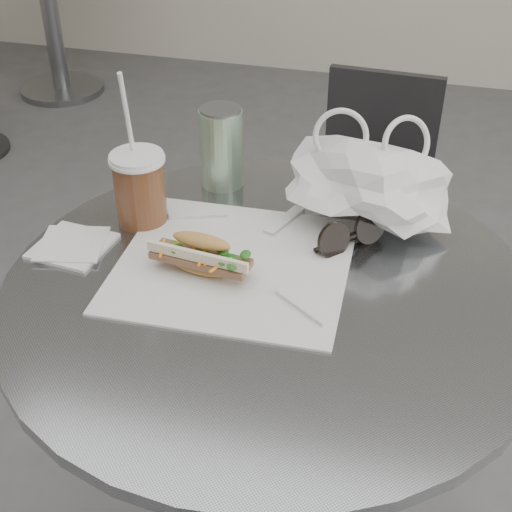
% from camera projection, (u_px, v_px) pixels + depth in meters
% --- Properties ---
extents(cafe_table, '(0.76, 0.76, 0.74)m').
position_uv_depth(cafe_table, '(268.00, 417.00, 1.16)').
color(cafe_table, slate).
rests_on(cafe_table, ground).
extents(chair_far, '(0.37, 0.38, 0.71)m').
position_uv_depth(chair_far, '(363.00, 230.00, 1.90)').
color(chair_far, '#303033').
rests_on(chair_far, ground).
extents(sandwich_paper, '(0.34, 0.33, 0.00)m').
position_uv_depth(sandwich_paper, '(233.00, 264.00, 1.04)').
color(sandwich_paper, white).
rests_on(sandwich_paper, cafe_table).
extents(banh_mi, '(0.19, 0.09, 0.06)m').
position_uv_depth(banh_mi, '(201.00, 255.00, 1.01)').
color(banh_mi, tan).
rests_on(banh_mi, sandwich_paper).
extents(iced_coffee, '(0.09, 0.09, 0.25)m').
position_uv_depth(iced_coffee, '(140.00, 187.00, 1.11)').
color(iced_coffee, brown).
rests_on(iced_coffee, cafe_table).
extents(sunglasses, '(0.10, 0.11, 0.06)m').
position_uv_depth(sunglasses, '(351.00, 235.00, 1.07)').
color(sunglasses, black).
rests_on(sunglasses, cafe_table).
extents(plastic_bag, '(0.30, 0.27, 0.12)m').
position_uv_depth(plastic_bag, '(367.00, 184.00, 1.12)').
color(plastic_bag, silver).
rests_on(plastic_bag, cafe_table).
extents(napkin_stack, '(0.12, 0.12, 0.01)m').
position_uv_depth(napkin_stack, '(72.00, 245.00, 1.08)').
color(napkin_stack, white).
rests_on(napkin_stack, cafe_table).
extents(drink_can, '(0.07, 0.07, 0.14)m').
position_uv_depth(drink_can, '(221.00, 147.00, 1.20)').
color(drink_can, '#57955C').
rests_on(drink_can, cafe_table).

